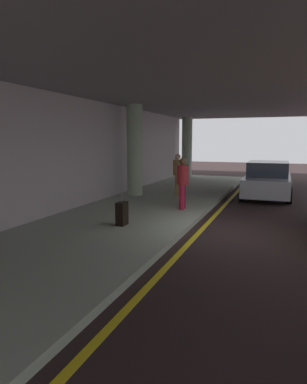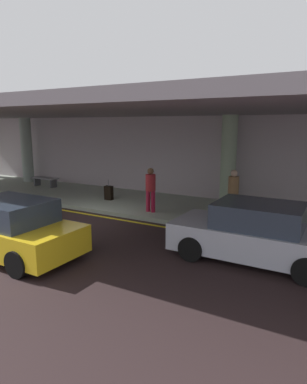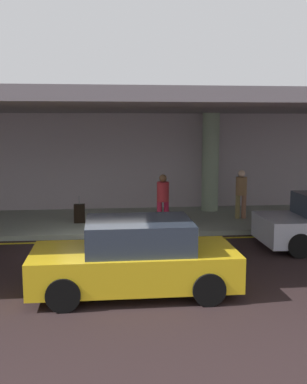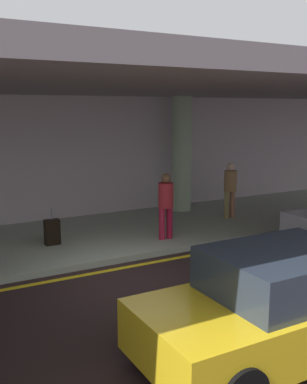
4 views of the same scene
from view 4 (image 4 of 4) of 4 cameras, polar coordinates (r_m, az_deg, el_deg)
ground_plane at (r=9.32m, az=-2.95°, el=-11.01°), size 60.00×60.00×0.00m
sidewalk at (r=12.02m, az=-9.47°, el=-5.81°), size 26.00×4.20×0.15m
lane_stripe_yellow at (r=9.92m, az=-4.76°, el=-9.67°), size 26.00×0.14×0.01m
support_column_center at (r=14.56m, az=3.57°, el=4.75°), size 0.63×0.63×3.65m
ceiling_overhang at (r=11.09m, az=-9.19°, el=13.10°), size 28.00×13.20×0.30m
terminal_back_wall at (r=13.78m, az=-12.84°, el=3.88°), size 26.00×0.30×3.80m
car_yellow_taxi at (r=6.73m, az=15.65°, el=-13.55°), size 4.10×1.92×1.50m
traveler_with_luggage at (r=13.79m, az=9.65°, el=0.70°), size 0.38×0.38×1.68m
person_waiting_for_ride at (r=11.36m, az=1.56°, el=-1.23°), size 0.38×0.38×1.68m
suitcase_upright_primary at (r=11.29m, az=-12.66°, el=-4.95°), size 0.36×0.22×0.90m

